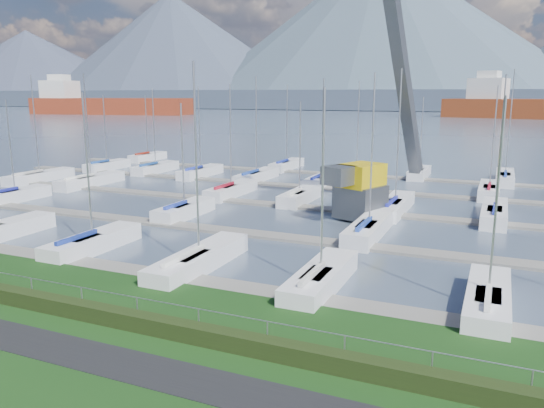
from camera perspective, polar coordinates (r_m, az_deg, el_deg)
The scene contains 10 objects.
path at distance 21.06m, azimuth -17.10°, elevation -15.80°, with size 160.00×2.00×0.04m, color black.
water at distance 277.42m, azimuth 21.06°, elevation 8.94°, with size 800.00×540.00×0.20m, color #49566A.
hedge at distance 22.72m, azimuth -12.82°, elevation -12.49°, with size 80.00×0.70×0.70m, color black.
fence at distance 22.69m, azimuth -12.32°, elevation -10.18°, with size 0.04×0.04×80.00m, color #979A9F.
foothill at distance 347.21m, azimuth 21.70°, elevation 10.36°, with size 900.00×80.00×12.00m, color #404C5E.
mountains at distance 423.25m, azimuth 23.55°, elevation 15.86°, with size 1190.00×360.00×115.00m.
docks at distance 45.81m, azimuth 6.97°, elevation -0.66°, with size 90.00×41.60×0.25m.
crane at distance 43.13m, azimuth 10.64°, elevation 5.92°, with size 5.94×13.49×22.35m.
cargo_ship_west at distance 277.97m, azimuth -17.69°, elevation 10.03°, with size 81.41×31.26×21.50m.
sailboat_fleet at distance 46.89m, azimuth 7.19°, elevation 6.48°, with size 74.99×49.63×13.03m.
Camera 1 is at (12.53, -16.96, 9.57)m, focal length 35.00 mm.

